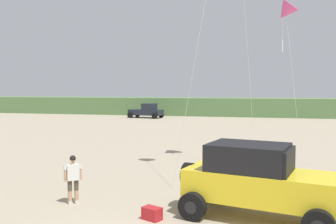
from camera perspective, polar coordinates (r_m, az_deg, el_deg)
name	(u,v)px	position (r m, az deg, el deg)	size (l,w,h in m)	color
dune_ridge	(244,107)	(56.10, 11.51, 0.78)	(90.00, 7.05, 2.60)	#567A47
jeep	(257,179)	(11.67, 13.55, -10.00)	(5.01, 3.26, 2.26)	yellow
person_watching	(73,177)	(13.24, -14.38, -9.57)	(0.51, 0.46, 1.67)	tan
cooler_box	(152,213)	(11.54, -2.47, -15.29)	(0.56, 0.36, 0.38)	#B21E23
distant_pickup	(147,111)	(50.74, -3.30, 0.15)	(4.86, 3.08, 1.98)	#1E232D
kite_black_sled	(286,12)	(22.86, 17.63, 14.48)	(1.60, 3.75, 9.13)	#E04C93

